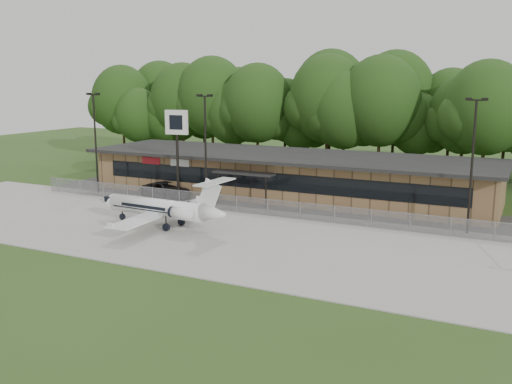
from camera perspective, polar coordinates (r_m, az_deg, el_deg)
The scene contains 12 objects.
ground at distance 37.49m, azimuth -11.51°, elevation -6.92°, with size 160.00×160.00×0.00m, color #2F4B1B.
apron at distance 43.79m, azimuth -5.11°, elevation -4.05°, with size 64.00×18.00×0.08m, color #9E9B93.
parking_lot at distance 53.66m, azimuth 1.27°, elevation -1.19°, with size 50.00×9.00×0.06m, color #383835.
terminal at distance 57.24m, azimuth 3.15°, elevation 1.77°, with size 41.00×11.65×4.30m.
fence at distance 49.55m, azimuth -0.93°, elevation -1.34°, with size 46.00×0.04×1.52m.
treeline at distance 73.55m, azimuth 8.78°, elevation 7.90°, with size 72.00×12.00×15.00m, color #1E3812, non-canonical shape.
light_pole_left at distance 60.18m, azimuth -15.78°, elevation 5.47°, with size 1.55×0.30×10.23m.
light_pole_mid at distance 52.42m, azimuth -5.08°, elevation 5.07°, with size 1.55×0.30×10.23m.
light_pole_right at distance 45.07m, azimuth 20.85°, elevation 3.40°, with size 1.55×0.30×10.23m.
business_jet at distance 45.45m, azimuth -9.39°, elevation -1.67°, with size 12.62×11.23×4.25m.
suv at distance 56.99m, azimuth -8.93°, elevation 0.19°, with size 2.61×5.66×1.57m, color #2C2C2E.
pole_sign at distance 54.38m, azimuth -7.93°, elevation 5.96°, with size 2.30×0.54×8.73m.
Camera 1 is at (22.08, -28.05, 11.47)m, focal length 40.00 mm.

